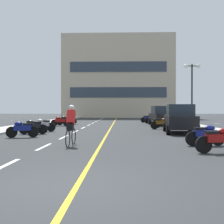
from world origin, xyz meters
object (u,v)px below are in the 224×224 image
(motorcycle_2, at_px, (206,134))
(motorcycle_10, at_px, (69,120))
(parked_car_near, at_px, (180,119))
(motorcycle_4, at_px, (33,126))
(street_lamp_mid, at_px, (192,81))
(cyclist_rider, at_px, (71,124))
(motorcycle_7, at_px, (164,122))
(motorcycle_12, at_px, (148,118))
(motorcycle_3, at_px, (22,129))
(motorcycle_8, at_px, (60,121))
(motorcycle_13, at_px, (151,118))
(motorcycle_1, at_px, (219,139))
(motorcycle_9, at_px, (65,120))
(motorcycle_11, at_px, (152,119))
(parked_car_mid, at_px, (161,116))
(motorcycle_5, at_px, (43,125))
(motorcycle_6, at_px, (162,123))

(motorcycle_2, xyz_separation_m, motorcycle_10, (-8.77, 16.93, 0.00))
(parked_car_near, bearing_deg, motorcycle_4, -172.21)
(street_lamp_mid, relative_size, cyclist_rider, 3.06)
(motorcycle_2, relative_size, motorcycle_10, 1.03)
(motorcycle_7, bearing_deg, motorcycle_12, 92.86)
(motorcycle_3, bearing_deg, motorcycle_4, 91.26)
(motorcycle_8, distance_m, motorcycle_13, 13.32)
(motorcycle_1, relative_size, cyclist_rider, 0.95)
(motorcycle_8, xyz_separation_m, cyclist_rider, (3.32, -13.51, 0.41))
(motorcycle_1, relative_size, motorcycle_9, 0.99)
(motorcycle_8, relative_size, motorcycle_12, 1.02)
(motorcycle_1, relative_size, motorcycle_12, 1.01)
(street_lamp_mid, relative_size, motorcycle_11, 3.29)
(motorcycle_7, height_order, motorcycle_13, same)
(parked_car_mid, xyz_separation_m, motorcycle_9, (-9.03, -0.34, -0.44))
(parked_car_near, bearing_deg, motorcycle_5, 174.87)
(parked_car_mid, distance_m, motorcycle_9, 9.05)
(motorcycle_6, relative_size, motorcycle_12, 1.02)
(motorcycle_6, height_order, motorcycle_11, same)
(parked_car_mid, height_order, motorcycle_8, parked_car_mid)
(motorcycle_6, bearing_deg, motorcycle_5, -162.87)
(motorcycle_5, relative_size, motorcycle_10, 1.04)
(motorcycle_5, distance_m, motorcycle_7, 9.81)
(parked_car_near, distance_m, motorcycle_7, 5.15)
(motorcycle_5, height_order, motorcycle_8, same)
(motorcycle_7, distance_m, motorcycle_13, 11.56)
(motorcycle_10, bearing_deg, motorcycle_1, -65.38)
(parked_car_near, relative_size, motorcycle_11, 2.62)
(motorcycle_5, bearing_deg, motorcycle_12, 58.94)
(parked_car_near, relative_size, parked_car_mid, 1.00)
(motorcycle_6, height_order, motorcycle_13, same)
(motorcycle_8, xyz_separation_m, motorcycle_11, (8.67, 5.69, 0.00))
(parked_car_mid, distance_m, motorcycle_1, 17.40)
(motorcycle_1, relative_size, motorcycle_6, 0.99)
(motorcycle_1, bearing_deg, motorcycle_12, 90.89)
(motorcycle_5, height_order, motorcycle_10, same)
(motorcycle_3, bearing_deg, parked_car_mid, 53.57)
(parked_car_near, bearing_deg, parked_car_mid, 89.86)
(parked_car_mid, bearing_deg, motorcycle_7, -93.71)
(parked_car_near, height_order, motorcycle_13, parked_car_near)
(motorcycle_5, xyz_separation_m, motorcycle_8, (-0.09, 6.05, 0.00))
(motorcycle_1, distance_m, motorcycle_5, 12.71)
(motorcycle_8, relative_size, motorcycle_13, 1.00)
(motorcycle_5, height_order, motorcycle_11, same)
(motorcycle_6, xyz_separation_m, cyclist_rider, (-5.14, -10.03, 0.41))
(motorcycle_10, bearing_deg, motorcycle_12, 26.84)
(motorcycle_2, relative_size, motorcycle_7, 1.01)
(parked_car_mid, distance_m, motorcycle_11, 3.67)
(motorcycle_6, height_order, motorcycle_12, same)
(street_lamp_mid, height_order, motorcycle_13, street_lamp_mid)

